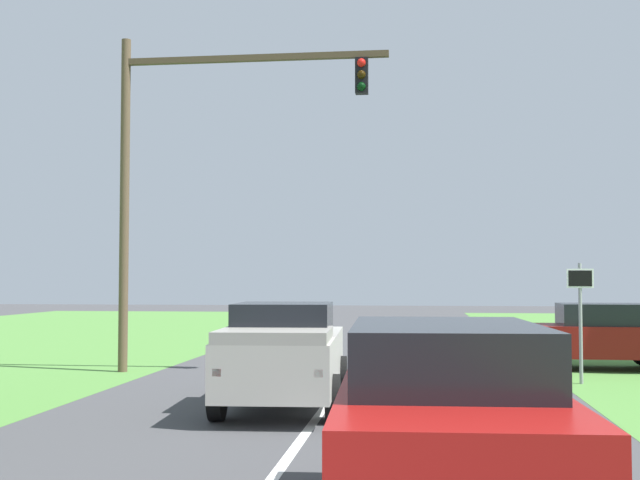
% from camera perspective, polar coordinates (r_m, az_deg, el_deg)
% --- Properties ---
extents(ground_plane, '(120.00, 120.00, 0.00)m').
position_cam_1_polar(ground_plane, '(13.04, -0.92, -13.28)').
color(ground_plane, '#424244').
extents(red_suv_near, '(2.34, 4.60, 1.96)m').
position_cam_1_polar(red_suv_near, '(7.77, 8.90, -12.73)').
color(red_suv_near, '#9E1411').
rests_on(red_suv_near, ground_plane).
extents(pickup_truck_lead, '(2.39, 5.23, 1.94)m').
position_cam_1_polar(pickup_truck_lead, '(15.24, -2.50, -7.94)').
color(pickup_truck_lead, '#B7B2A8').
rests_on(pickup_truck_lead, ground_plane).
extents(traffic_light, '(6.97, 0.40, 8.64)m').
position_cam_1_polar(traffic_light, '(21.29, -9.33, 5.99)').
color(traffic_light, brown).
rests_on(traffic_light, ground_plane).
extents(keep_moving_sign, '(0.60, 0.09, 2.75)m').
position_cam_1_polar(keep_moving_sign, '(19.50, 17.79, -4.48)').
color(keep_moving_sign, gray).
rests_on(keep_moving_sign, ground_plane).
extents(crossing_suv_far, '(4.29, 2.20, 1.73)m').
position_cam_1_polar(crossing_suv_far, '(22.86, 19.23, -6.29)').
color(crossing_suv_far, maroon).
rests_on(crossing_suv_far, ground_plane).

